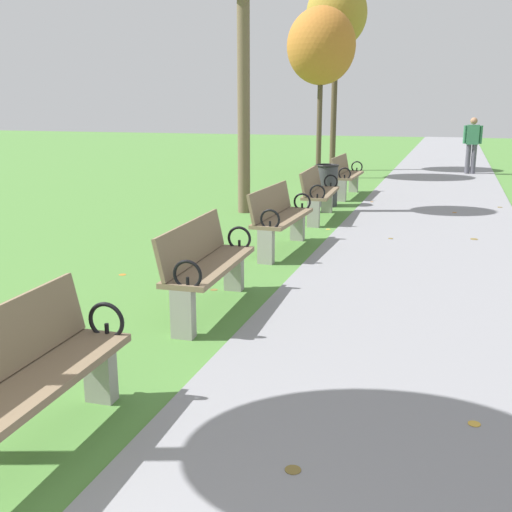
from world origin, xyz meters
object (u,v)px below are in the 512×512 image
at_px(pedestrian_walking, 472,142).
at_px(trash_bin, 327,185).
at_px(park_bench_3, 206,264).
at_px(park_bench_6, 346,175).
at_px(tree_5, 337,15).
at_px(park_bench_4, 280,217).
at_px(tree_4, 321,47).
at_px(park_bench_2, 23,381).
at_px(park_bench_5, 318,192).

xyz_separation_m(pedestrian_walking, trash_bin, (-2.90, -6.93, -0.50)).
relative_size(park_bench_3, park_bench_6, 1.01).
xyz_separation_m(park_bench_3, tree_5, (-1.33, 13.52, 4.07)).
bearing_deg(tree_5, park_bench_3, -84.37).
bearing_deg(park_bench_6, park_bench_4, -90.00).
relative_size(tree_4, pedestrian_walking, 2.79).
height_order(park_bench_3, pedestrian_walking, pedestrian_walking).
distance_m(park_bench_3, tree_5, 14.18).
distance_m(tree_4, tree_5, 2.39).
bearing_deg(park_bench_3, park_bench_6, 90.00).
xyz_separation_m(park_bench_4, trash_bin, (-0.15, 4.05, -0.06)).
xyz_separation_m(park_bench_2, trash_bin, (-0.15, 9.49, -0.06)).
bearing_deg(tree_5, park_bench_5, -80.85).
height_order(park_bench_5, tree_4, tree_4).
bearing_deg(park_bench_5, park_bench_3, -90.00).
height_order(tree_4, tree_5, tree_5).
bearing_deg(trash_bin, park_bench_4, -87.92).
relative_size(park_bench_2, park_bench_4, 1.00).
bearing_deg(tree_5, park_bench_2, -85.31).
xyz_separation_m(park_bench_2, park_bench_6, (-0.00, 10.91, 0.00)).
distance_m(tree_4, trash_bin, 5.68).
xyz_separation_m(park_bench_6, tree_4, (-1.32, 3.21, 3.02)).
xyz_separation_m(park_bench_2, tree_4, (-1.32, 14.11, 3.02)).
relative_size(park_bench_4, park_bench_6, 1.00).
distance_m(tree_5, pedestrian_walking, 5.46).
distance_m(park_bench_4, park_bench_5, 2.54).
height_order(park_bench_6, tree_5, tree_5).
distance_m(park_bench_2, park_bench_5, 7.98).
height_order(park_bench_4, pedestrian_walking, pedestrian_walking).
bearing_deg(park_bench_2, park_bench_3, 90.00).
bearing_deg(pedestrian_walking, park_bench_6, -116.53).
bearing_deg(park_bench_5, pedestrian_walking, 71.94).
distance_m(park_bench_2, tree_4, 14.49).
bearing_deg(park_bench_6, tree_5, 103.99).
relative_size(park_bench_2, tree_5, 0.29).
bearing_deg(park_bench_3, tree_5, 95.63).
distance_m(park_bench_4, tree_5, 11.63).
bearing_deg(park_bench_3, pedestrian_walking, 78.63).
xyz_separation_m(tree_5, trash_bin, (1.19, -6.77, -4.13)).
relative_size(park_bench_5, trash_bin, 1.93).
height_order(tree_4, pedestrian_walking, tree_4).
height_order(park_bench_3, park_bench_4, same).
xyz_separation_m(park_bench_5, park_bench_6, (-0.00, 2.92, 0.00)).
xyz_separation_m(park_bench_6, trash_bin, (-0.15, -1.42, -0.06)).
bearing_deg(park_bench_4, park_bench_5, 90.00).
distance_m(tree_5, trash_bin, 8.02).
height_order(park_bench_4, tree_5, tree_5).
bearing_deg(park_bench_2, tree_4, 95.33).
height_order(park_bench_2, park_bench_3, same).
bearing_deg(park_bench_4, tree_5, 97.02).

